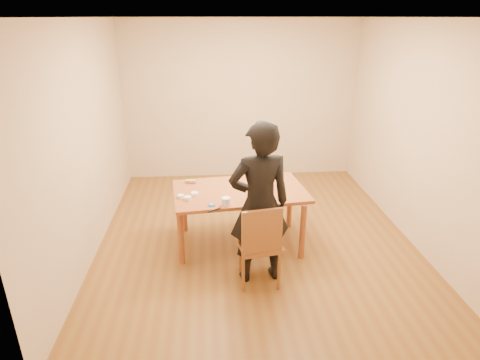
{
  "coord_description": "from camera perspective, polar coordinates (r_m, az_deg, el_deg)",
  "views": [
    {
      "loc": [
        -0.56,
        -4.64,
        2.71
      ],
      "look_at": [
        -0.21,
        -0.23,
        0.9
      ],
      "focal_mm": 30.0,
      "sensor_mm": 36.0,
      "label": 1
    }
  ],
  "objects": [
    {
      "name": "room_shell",
      "position": [
        5.19,
        1.87,
        7.07
      ],
      "size": [
        4.0,
        4.5,
        2.7
      ],
      "color": "brown",
      "rests_on": "ground"
    },
    {
      "name": "dining_table",
      "position": [
        4.89,
        -0.05,
        -1.62
      ],
      "size": [
        1.68,
        1.11,
        0.04
      ],
      "primitive_type": "cube",
      "rotation": [
        0.0,
        0.0,
        0.11
      ],
      "color": "brown",
      "rests_on": "floor"
    },
    {
      "name": "dining_chair",
      "position": [
        4.35,
        2.76,
        -9.07
      ],
      "size": [
        0.51,
        0.51,
        0.04
      ],
      "primitive_type": "cube",
      "rotation": [
        0.0,
        0.0,
        0.17
      ],
      "color": "brown",
      "rests_on": "floor"
    },
    {
      "name": "cake_plate",
      "position": [
        4.94,
        2.67,
        -1.01
      ],
      "size": [
        0.3,
        0.3,
        0.02
      ],
      "primitive_type": "cylinder",
      "color": "red",
      "rests_on": "dining_table"
    },
    {
      "name": "cake",
      "position": [
        4.92,
        2.68,
        -0.49
      ],
      "size": [
        0.23,
        0.23,
        0.07
      ],
      "primitive_type": "cylinder",
      "color": "white",
      "rests_on": "cake_plate"
    },
    {
      "name": "frosting_dome",
      "position": [
        4.9,
        2.69,
        0.05
      ],
      "size": [
        0.23,
        0.23,
        0.03
      ],
      "primitive_type": "ellipsoid",
      "color": "white",
      "rests_on": "cake"
    },
    {
      "name": "frosting_tub",
      "position": [
        4.49,
        -2.02,
        -3.04
      ],
      "size": [
        0.1,
        0.1,
        0.09
      ],
      "primitive_type": "cylinder",
      "color": "white",
      "rests_on": "dining_table"
    },
    {
      "name": "frosting_lid",
      "position": [
        4.49,
        -4.08,
        -3.59
      ],
      "size": [
        0.09,
        0.09,
        0.01
      ],
      "primitive_type": "cylinder",
      "color": "#17489B",
      "rests_on": "dining_table"
    },
    {
      "name": "frosting_dollop",
      "position": [
        4.49,
        -4.08,
        -3.44
      ],
      "size": [
        0.04,
        0.04,
        0.02
      ],
      "primitive_type": "ellipsoid",
      "color": "white",
      "rests_on": "frosting_lid"
    },
    {
      "name": "ramekin_green",
      "position": [
        4.65,
        -7.45,
        -2.58
      ],
      "size": [
        0.09,
        0.09,
        0.04
      ],
      "primitive_type": "cylinder",
      "color": "white",
      "rests_on": "dining_table"
    },
    {
      "name": "ramekin_yellow",
      "position": [
        4.75,
        -6.47,
        -1.99
      ],
      "size": [
        0.09,
        0.09,
        0.04
      ],
      "primitive_type": "cylinder",
      "color": "white",
      "rests_on": "dining_table"
    },
    {
      "name": "ramekin_multi",
      "position": [
        4.71,
        -8.43,
        -2.32
      ],
      "size": [
        0.08,
        0.08,
        0.04
      ],
      "primitive_type": "cylinder",
      "color": "white",
      "rests_on": "dining_table"
    },
    {
      "name": "candy_box_pink",
      "position": [
        5.11,
        -6.97,
        -0.32
      ],
      "size": [
        0.14,
        0.09,
        0.02
      ],
      "primitive_type": "cube",
      "rotation": [
        0.0,
        0.0,
        -0.2
      ],
      "color": "#CB2F8E",
      "rests_on": "dining_table"
    },
    {
      "name": "candy_box_green",
      "position": [
        5.11,
        -7.04,
        -0.1
      ],
      "size": [
        0.13,
        0.08,
        0.02
      ],
      "primitive_type": "cube",
      "rotation": [
        0.0,
        0.0,
        -0.15
      ],
      "color": "green",
      "rests_on": "candy_box_pink"
    },
    {
      "name": "spatula",
      "position": [
        4.38,
        -3.66,
        -4.27
      ],
      "size": [
        0.15,
        0.11,
        0.01
      ],
      "primitive_type": "cube",
      "rotation": [
        0.0,
        0.0,
        0.6
      ],
      "color": "black",
      "rests_on": "dining_table"
    },
    {
      "name": "person",
      "position": [
        4.17,
        2.8,
        -3.52
      ],
      "size": [
        0.71,
        0.52,
        1.79
      ],
      "primitive_type": "imported",
      "rotation": [
        0.0,
        0.0,
        3.28
      ],
      "color": "black",
      "rests_on": "floor"
    }
  ]
}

